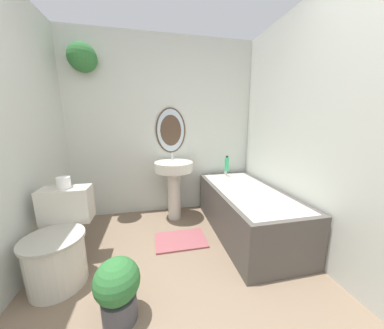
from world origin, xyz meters
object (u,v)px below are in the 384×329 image
Objects in this scene: bathtub at (246,210)px; pedestal_sink at (174,178)px; toilet_paper_roll at (64,183)px; potted_plant at (118,288)px; toilet at (60,244)px; shampoo_bottle at (227,164)px.

pedestal_sink is at bearing 146.69° from bathtub.
toilet_paper_roll is at bearing -176.84° from bathtub.
toilet is at bearing 136.94° from potted_plant.
shampoo_bottle reaches higher than toilet.
potted_plant is at bearing -53.81° from toilet_paper_roll.
toilet is 1.86m from bathtub.
toilet_paper_roll is (-1.83, -0.10, 0.49)m from bathtub.
toilet_paper_roll reaches higher than potted_plant.
pedestal_sink reaches higher than bathtub.
potted_plant is at bearing -132.49° from shampoo_bottle.
pedestal_sink is (1.05, 0.84, 0.26)m from toilet.
shampoo_bottle is 1.97m from potted_plant.
shampoo_bottle is at bearing 47.51° from potted_plant.
potted_plant is 4.04× the size of toilet_paper_roll.
pedestal_sink is at bearing 68.54° from potted_plant.
bathtub is at bearing 32.00° from potted_plant.
toilet is at bearing -141.18° from pedestal_sink.
toilet_paper_roll is (-0.00, 0.23, 0.46)m from toilet.
pedestal_sink is at bearing -174.03° from shampoo_bottle.
potted_plant is (0.52, -0.49, -0.06)m from toilet.
bathtub reaches higher than potted_plant.
toilet is 6.48× the size of toilet_paper_roll.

